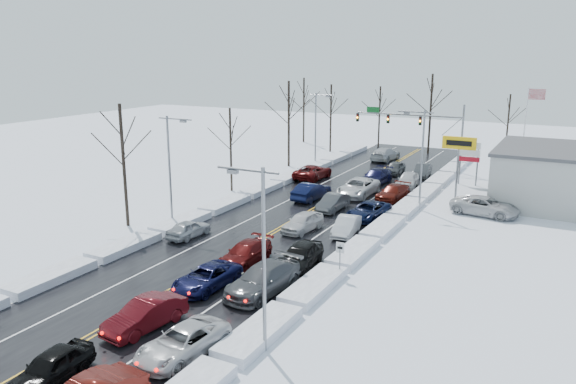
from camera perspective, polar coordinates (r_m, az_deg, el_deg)
The scene contains 45 objects.
ground at distance 46.36m, azimuth -0.30°, elevation -3.44°, with size 160.00×160.00×0.00m, color silver.
road_surface at distance 48.06m, azimuth 0.82°, elevation -2.79°, with size 14.00×84.00×0.01m, color black.
snow_bank_left at distance 51.80m, azimuth -6.70°, elevation -1.64°, with size 1.91×72.00×0.57m, color white.
snow_bank_right at distance 45.29m, azimuth 9.44°, elevation -4.07°, with size 1.91×72.00×0.57m, color white.
traffic_signal_mast at distance 69.72m, azimuth 13.23°, elevation 6.75°, with size 13.28×0.39×8.00m.
tires_plus_sign at distance 56.67m, azimuth 16.98°, elevation 4.38°, with size 3.20×0.34×6.00m.
used_vehicles_sign at distance 62.77m, azimuth 17.94°, elevation 3.65°, with size 2.20×0.22×4.65m.
speed_limit_sign at distance 35.67m, azimuth 5.31°, elevation -6.21°, with size 0.55×0.09×2.35m.
flagpole at distance 69.69m, azimuth 23.08°, elevation 6.36°, with size 1.87×1.20×10.00m.
streetlight_se at distance 25.94m, azimuth -2.87°, elevation -5.45°, with size 3.20×0.25×9.00m.
streetlight_ne at distance 51.31m, azimuth 13.28°, elevation 4.01°, with size 3.20×0.25×9.00m.
streetlight_sw at distance 46.34m, azimuth -11.79°, elevation 3.03°, with size 3.20×0.25×9.00m.
streetlight_nw at distance 69.94m, azimuth 2.97°, elevation 6.98°, with size 3.20×0.25×9.00m.
tree_left_b at distance 46.71m, azimuth -16.50°, elevation 4.92°, with size 4.00×4.00×10.00m.
tree_left_c at distance 57.04m, azimuth -5.88°, elevation 5.94°, with size 3.40×3.40×8.50m.
tree_left_d at distance 69.20m, azimuth 0.08°, elevation 8.61°, with size 4.20×4.20×10.50m.
tree_left_e at distance 79.88m, azimuth 4.39°, elevation 8.81°, with size 3.80×3.80×9.50m.
tree_far_a at distance 88.29m, azimuth 1.62°, elevation 9.58°, with size 4.00×4.00×10.00m.
tree_far_b at distance 84.72m, azimuth 9.31°, elevation 8.73°, with size 3.60×3.60×9.00m.
tree_far_c at distance 80.48m, azimuth 14.35°, elevation 9.21°, with size 4.40×4.40×11.00m.
tree_far_d at distance 80.39m, azimuth 21.52°, elevation 7.41°, with size 3.40×3.40×8.50m.
queued_car_0 at distance 27.75m, azimuth -22.83°, elevation -17.38°, with size 1.69×4.20×1.43m, color black.
queued_car_1 at distance 30.89m, azimuth -14.22°, elevation -13.28°, with size 1.64×4.70×1.55m, color #4C0A0F.
queued_car_2 at distance 34.96m, azimuth -8.21°, elevation -9.62°, with size 2.28×4.94×1.37m, color #0B0D33.
queued_car_3 at distance 38.49m, azimuth -4.34°, elevation -7.23°, with size 2.01×4.95×1.44m, color #4D0A0A.
queued_car_4 at distance 45.04m, azimuth 1.47°, elevation -3.97°, with size 1.79×4.44×1.51m, color silver.
queued_car_5 at distance 50.90m, azimuth 4.56°, elevation -1.87°, with size 1.55×4.45×1.47m, color #3F4144.
queued_car_6 at distance 56.31m, azimuth 7.09°, elevation -0.37°, with size 2.81×6.10×1.70m, color silver.
queued_car_7 at distance 61.55m, azimuth 8.88°, elevation 0.82°, with size 2.22×5.46×1.58m, color black.
queued_car_8 at distance 66.92m, azimuth 10.77°, elevation 1.81°, with size 1.70×4.22×1.44m, color #434648.
queued_car_10 at distance 28.10m, azimuth -10.59°, elevation -16.00°, with size 2.31×5.00×1.39m, color #BCBCBE.
queued_car_11 at distance 34.06m, azimuth -2.50°, elevation -10.14°, with size 2.36×5.82×1.69m, color #47494C.
queued_car_12 at distance 37.57m, azimuth 1.21°, elevation -7.74°, with size 2.01×5.00×1.70m, color black.
queued_car_13 at distance 44.41m, azimuth 5.94°, elevation -4.31°, with size 1.49×4.29×1.41m, color silver.
queued_car_14 at distance 48.75m, azimuth 8.13°, elevation -2.70°, with size 2.38×5.16×1.43m, color black.
queued_car_15 at distance 55.35m, azimuth 10.58°, elevation -0.76°, with size 1.99×4.89×1.42m, color #4F110A.
queued_car_16 at distance 60.57m, azimuth 12.04°, elevation 0.46°, with size 1.91×4.74×1.61m, color silver.
queued_car_17 at distance 66.27m, azimuth 13.49°, elevation 1.55°, with size 1.51×4.33×1.43m, color #3B3D40.
oncoming_car_0 at distance 54.46m, azimuth 2.38°, elevation -0.77°, with size 1.76×5.06×1.67m, color black.
oncoming_car_1 at distance 63.25m, azimuth 2.52°, elevation 1.34°, with size 2.68×5.82×1.62m, color #4B0A0A.
oncoming_car_2 at distance 75.13m, azimuth 9.81°, elevation 3.19°, with size 2.37×5.83×1.69m, color #A9ADB2.
oncoming_car_3 at distance 44.23m, azimuth -10.03°, elevation -4.54°, with size 1.61×4.00×1.36m, color #A9ACB1.
parked_car_0 at distance 52.25m, azimuth 19.31°, elevation -2.22°, with size 2.69×5.83×1.62m, color silver.
parked_car_1 at distance 55.91m, azimuth 23.10°, elevation -1.52°, with size 2.20×5.42×1.57m, color #3B3E40.
parked_car_2 at distance 62.33m, azimuth 21.73°, elevation 0.14°, with size 1.94×4.82×1.64m, color black.
Camera 1 is at (20.81, -38.99, 14.00)m, focal length 35.00 mm.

